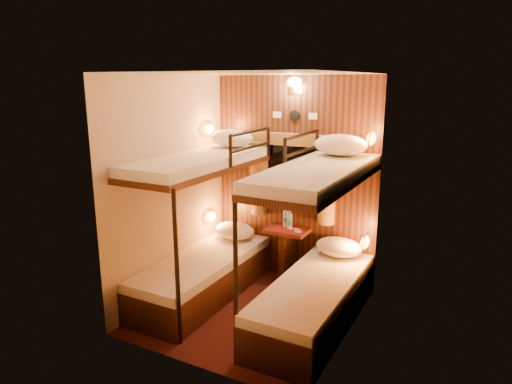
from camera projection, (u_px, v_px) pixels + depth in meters
The scene contains 22 objects.
floor at pixel (252, 311), 4.75m from camera, with size 2.10×2.10×0.00m, color #3C1610.
ceiling at pixel (252, 73), 4.17m from camera, with size 2.10×2.10×0.00m, color silver.
wall_back at pixel (295, 180), 5.36m from camera, with size 2.40×2.40×0.00m, color #C6B293.
wall_front at pixel (188, 230), 3.56m from camera, with size 2.40×2.40×0.00m, color #C6B293.
wall_left at pixel (171, 189), 4.92m from camera, with size 2.40×2.40×0.00m, color #C6B293.
wall_right at pixel (352, 213), 4.00m from camera, with size 2.40×2.40×0.00m, color #C6B293.
back_panel at pixel (294, 180), 5.35m from camera, with size 2.00×0.03×2.40m, color black.
bunk_left at pixel (203, 248), 4.97m from camera, with size 0.72×1.90×1.82m.
bunk_right at pixel (315, 271), 4.38m from camera, with size 0.72×1.90×1.82m.
window at pixel (293, 182), 5.33m from camera, with size 1.00×0.12×0.79m.
curtains at pixel (292, 176), 5.28m from camera, with size 1.10×0.22×1.00m.
back_fixtures at pixel (295, 89), 5.07m from camera, with size 0.54×0.09×0.48m.
reading_lamps at pixel (282, 182), 5.05m from camera, with size 2.00×0.20×1.25m.
table at pixel (286, 248), 5.38m from camera, with size 0.50×0.34×0.66m.
bottle_left at pixel (286, 219), 5.38m from camera, with size 0.07×0.07×0.23m.
bottle_right at pixel (290, 222), 5.28m from camera, with size 0.06×0.06×0.22m.
sachet_a at pixel (296, 229), 5.30m from camera, with size 0.09×0.06×0.01m, color silver.
sachet_b at pixel (298, 232), 5.22m from camera, with size 0.08×0.06×0.01m, color silver.
pillow_lower_left at pixel (235, 230), 5.55m from camera, with size 0.51×0.36×0.20m, color white.
pillow_lower_right at pixel (339, 247), 5.00m from camera, with size 0.52×0.37×0.20m, color white.
pillow_upper_left at pixel (232, 138), 5.25m from camera, with size 0.52×0.37×0.20m, color white.
pillow_upper_right at pixel (341, 145), 4.65m from camera, with size 0.55×0.39×0.22m, color white.
Camera 1 is at (2.06, -3.79, 2.33)m, focal length 32.00 mm.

